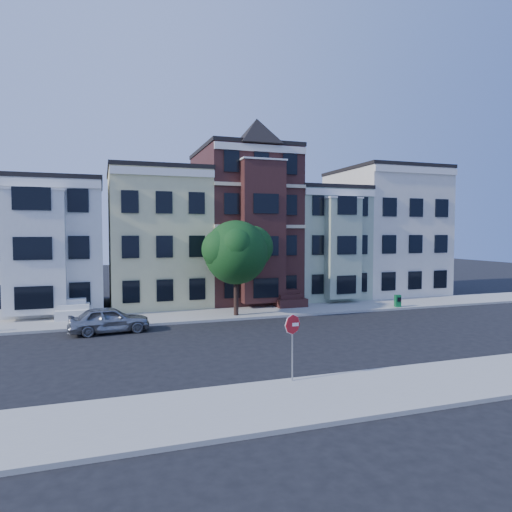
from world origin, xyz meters
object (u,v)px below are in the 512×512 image
object	(u,v)px
newspaper_box	(398,301)
stop_sign	(292,343)
parked_car	(109,320)
street_tree	(236,257)

from	to	relation	value
newspaper_box	stop_sign	world-z (taller)	stop_sign
parked_car	stop_sign	size ratio (longest dim) A/B	1.56
stop_sign	parked_car	bearing A→B (deg)	120.39
parked_car	stop_sign	distance (m)	12.82
street_tree	newspaper_box	xyz separation A→B (m)	(12.05, -0.61, -3.40)
stop_sign	newspaper_box	bearing A→B (deg)	44.05
street_tree	stop_sign	world-z (taller)	street_tree
newspaper_box	parked_car	bearing A→B (deg)	-164.57
street_tree	parked_car	world-z (taller)	street_tree
newspaper_box	stop_sign	xyz separation A→B (m)	(-13.78, -12.74, 0.95)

